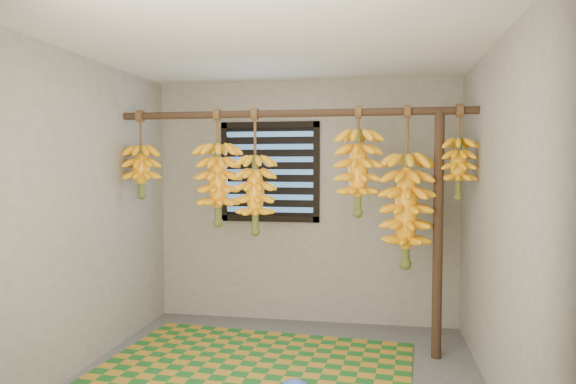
% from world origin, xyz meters
% --- Properties ---
extents(floor, '(3.00, 3.00, 0.01)m').
position_xyz_m(floor, '(0.00, 0.00, -0.01)').
color(floor, '#525252').
rests_on(floor, ground).
extents(ceiling, '(3.00, 3.00, 0.01)m').
position_xyz_m(ceiling, '(0.00, 0.00, 2.40)').
color(ceiling, silver).
rests_on(ceiling, wall_back).
extents(wall_back, '(3.00, 0.01, 2.40)m').
position_xyz_m(wall_back, '(0.00, 1.50, 1.20)').
color(wall_back, gray).
rests_on(wall_back, floor).
extents(wall_left, '(0.01, 3.00, 2.40)m').
position_xyz_m(wall_left, '(-1.50, 0.00, 1.20)').
color(wall_left, gray).
rests_on(wall_left, floor).
extents(wall_right, '(0.01, 3.00, 2.40)m').
position_xyz_m(wall_right, '(1.50, 0.00, 1.20)').
color(wall_right, gray).
rests_on(wall_right, floor).
extents(window, '(1.00, 0.04, 1.00)m').
position_xyz_m(window, '(-0.35, 1.48, 1.50)').
color(window, black).
rests_on(window, wall_back).
extents(hanging_pole, '(3.00, 0.06, 0.06)m').
position_xyz_m(hanging_pole, '(0.00, 0.70, 2.00)').
color(hanging_pole, '#412C1E').
rests_on(hanging_pole, wall_left).
extents(support_post, '(0.08, 0.08, 2.00)m').
position_xyz_m(support_post, '(1.20, 0.70, 1.00)').
color(support_post, '#412C1E').
rests_on(support_post, floor).
extents(woven_mat, '(2.50, 2.06, 0.01)m').
position_xyz_m(woven_mat, '(-0.22, 0.12, 0.01)').
color(woven_mat, '#1C6021').
rests_on(woven_mat, floor).
extents(banana_bunch_a, '(0.31, 0.31, 0.77)m').
position_xyz_m(banana_bunch_a, '(-1.35, 0.70, 1.52)').
color(banana_bunch_a, brown).
rests_on(banana_bunch_a, hanging_pole).
extents(banana_bunch_b, '(0.37, 0.37, 1.00)m').
position_xyz_m(banana_bunch_b, '(-0.64, 0.70, 1.40)').
color(banana_bunch_b, brown).
rests_on(banana_bunch_b, hanging_pole).
extents(banana_bunch_c, '(0.33, 0.33, 1.07)m').
position_xyz_m(banana_bunch_c, '(-0.31, 0.70, 1.32)').
color(banana_bunch_c, brown).
rests_on(banana_bunch_c, hanging_pole).
extents(banana_bunch_d, '(0.35, 0.35, 0.90)m').
position_xyz_m(banana_bunch_d, '(0.56, 0.70, 1.51)').
color(banana_bunch_d, brown).
rests_on(banana_bunch_d, hanging_pole).
extents(banana_bunch_e, '(0.40, 0.40, 1.31)m').
position_xyz_m(banana_bunch_e, '(0.95, 0.70, 1.20)').
color(banana_bunch_e, brown).
rests_on(banana_bunch_e, hanging_pole).
extents(banana_bunch_f, '(0.28, 0.28, 0.76)m').
position_xyz_m(banana_bunch_f, '(1.35, 0.70, 1.54)').
color(banana_bunch_f, brown).
rests_on(banana_bunch_f, hanging_pole).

